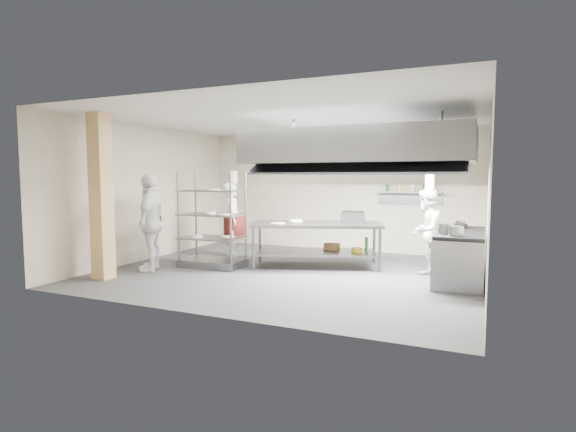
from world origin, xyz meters
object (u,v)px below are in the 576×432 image
at_px(pass_rack, 212,220).
at_px(cooking_range, 460,258).
at_px(island, 316,245).
at_px(chef_plating, 151,222).
at_px(griddle, 353,218).
at_px(stockpot, 446,228).
at_px(chef_head, 233,221).
at_px(chef_line, 426,231).

distance_m(pass_rack, cooking_range, 4.85).
distance_m(island, chef_plating, 3.36).
height_order(griddle, stockpot, griddle).
xyz_separation_m(cooking_range, stockpot, (-0.22, -0.48, 0.57)).
xyz_separation_m(pass_rack, stockpot, (4.56, 0.16, 0.01)).
bearing_deg(griddle, chef_head, 174.30).
bearing_deg(pass_rack, cooking_range, 4.54).
height_order(cooking_range, stockpot, stockpot).
height_order(chef_line, stockpot, chef_line).
xyz_separation_m(chef_head, chef_line, (4.26, 0.07, -0.04)).
bearing_deg(griddle, chef_line, -9.03).
bearing_deg(cooking_range, chef_head, 175.34).
xyz_separation_m(island, stockpot, (2.59, -0.70, 0.53)).
distance_m(chef_head, chef_line, 4.26).
xyz_separation_m(cooking_range, chef_head, (-4.91, 0.40, 0.44)).
relative_size(pass_rack, chef_line, 1.19).
relative_size(chef_head, griddle, 3.77).
xyz_separation_m(pass_rack, griddle, (2.67, 1.14, 0.05)).
bearing_deg(cooking_range, chef_plating, -165.67).
bearing_deg(stockpot, pass_rack, -178.04).
bearing_deg(stockpot, cooking_range, 65.28).
bearing_deg(chef_plating, pass_rack, 109.64).
height_order(island, stockpot, stockpot).
relative_size(chef_line, chef_plating, 0.85).
bearing_deg(chef_head, cooking_range, -123.85).
bearing_deg(chef_head, pass_rack, 157.98).
bearing_deg(griddle, island, -165.91).
height_order(chef_line, griddle, chef_line).
height_order(cooking_range, chef_plating, chef_plating).
distance_m(pass_rack, chef_plating, 1.22).
relative_size(chef_line, griddle, 3.58).
xyz_separation_m(island, pass_rack, (-1.97, -0.86, 0.52)).
distance_m(island, cooking_range, 2.82).
bearing_deg(island, cooking_range, -23.92).
distance_m(pass_rack, chef_head, 1.05).
distance_m(chef_plating, griddle, 4.07).
bearing_deg(stockpot, chef_plating, -169.89).
relative_size(cooking_range, griddle, 4.37).
bearing_deg(chef_head, stockpot, -129.79).
xyz_separation_m(chef_plating, stockpot, (5.46, 0.97, 0.02)).
bearing_deg(cooking_range, pass_rack, -172.46).
bearing_deg(cooking_range, griddle, 166.55).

